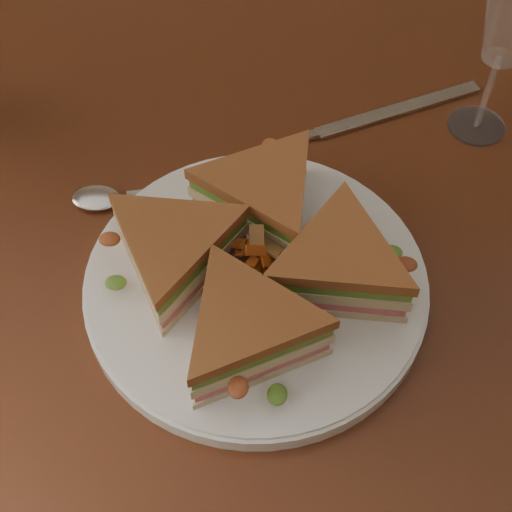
# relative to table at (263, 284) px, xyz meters

# --- Properties ---
(ground) EXTENTS (6.00, 6.00, 0.00)m
(ground) POSITION_rel_table_xyz_m (0.00, 0.00, -0.65)
(ground) COLOR brown
(ground) RESTS_ON ground
(table) EXTENTS (1.20, 0.80, 0.75)m
(table) POSITION_rel_table_xyz_m (0.00, 0.00, 0.00)
(table) COLOR #38180C
(table) RESTS_ON ground
(plate) EXTENTS (0.31, 0.31, 0.02)m
(plate) POSITION_rel_table_xyz_m (-0.00, -0.07, 0.11)
(plate) COLOR white
(plate) RESTS_ON table
(sandwich_wedges) EXTENTS (0.29, 0.29, 0.06)m
(sandwich_wedges) POSITION_rel_table_xyz_m (-0.00, -0.07, 0.14)
(sandwich_wedges) COLOR beige
(sandwich_wedges) RESTS_ON plate
(crisps_mound) EXTENTS (0.09, 0.09, 0.05)m
(crisps_mound) POSITION_rel_table_xyz_m (-0.00, -0.07, 0.14)
(crisps_mound) COLOR #C45219
(crisps_mound) RESTS_ON plate
(spoon) EXTENTS (0.18, 0.05, 0.01)m
(spoon) POSITION_rel_table_xyz_m (-0.15, 0.03, 0.10)
(spoon) COLOR silver
(spoon) RESTS_ON table
(knife) EXTENTS (0.20, 0.11, 0.00)m
(knife) POSITION_rel_table_xyz_m (0.13, 0.16, 0.10)
(knife) COLOR silver
(knife) RESTS_ON table
(wine_glass) EXTENTS (0.07, 0.07, 0.19)m
(wine_glass) POSITION_rel_table_xyz_m (0.22, 0.15, 0.23)
(wine_glass) COLOR white
(wine_glass) RESTS_ON table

